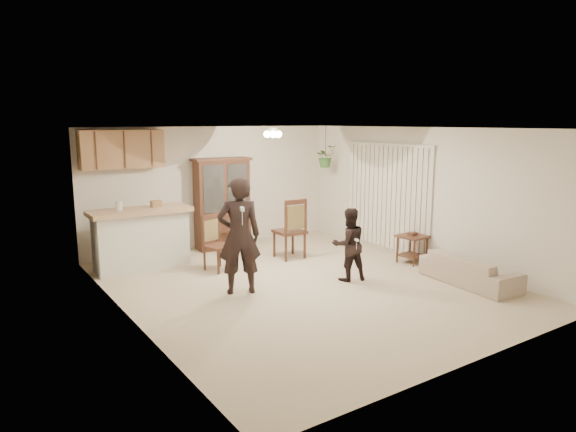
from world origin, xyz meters
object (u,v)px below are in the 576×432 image
child (349,240)px  chair_hutch_right (289,241)px  china_hutch (222,204)px  adult (239,236)px  sofa (470,262)px  chair_bar (219,255)px  chair_hutch_left (225,237)px  side_table (412,249)px

child → chair_hutch_right: size_ratio=1.16×
child → china_hutch: (-0.73, 3.16, 0.25)m
adult → child: adult is taller
sofa → china_hutch: (-2.22, 4.42, 0.56)m
sofa → child: 1.98m
china_hutch → chair_bar: 1.78m
sofa → chair_hutch_left: (-2.24, 4.30, -0.11)m
side_table → chair_hutch_left: bearing=130.0°
adult → chair_bar: size_ratio=1.83×
child → chair_hutch_left: bearing=-61.7°
adult → child: (1.80, -0.43, -0.22)m
side_table → chair_bar: 3.57m
china_hutch → sofa: bearing=-59.5°
side_table → china_hutch: bearing=128.6°
adult → chair_hutch_right: (1.78, 1.28, -0.57)m
adult → sofa: bearing=174.1°
chair_hutch_right → adult: bearing=37.4°
china_hutch → chair_bar: (-0.81, -1.45, -0.65)m
china_hutch → chair_hutch_right: 1.71m
sofa → adult: (-3.30, 1.70, 0.53)m
side_table → chair_hutch_left: size_ratio=0.63×
adult → child: size_ratio=1.33×
child → china_hutch: bearing=-62.5°
chair_bar → sofa: bearing=-60.3°
adult → side_table: 3.55m
china_hutch → side_table: (2.40, -3.01, -0.65)m
china_hutch → side_table: size_ratio=3.22×
child → chair_hutch_left: size_ratio=1.46×
china_hutch → chair_bar: bearing=-115.2°
side_table → chair_hutch_right: 2.31m
side_table → chair_hutch_right: bearing=137.4°
side_table → sofa: bearing=-97.3°
chair_hutch_right → sofa: bearing=118.6°
sofa → chair_bar: bearing=50.3°
china_hutch → chair_hutch_right: bearing=-60.2°
child → china_hutch: 3.25m
adult → side_table: (3.48, -0.28, -0.63)m
china_hutch → side_table: china_hutch is taller
chair_hutch_right → side_table: bearing=139.0°
child → chair_hutch_right: (-0.03, 1.72, -0.35)m
chair_bar → chair_hutch_left: chair_bar is taller
side_table → chair_bar: (-3.21, 1.56, 0.01)m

